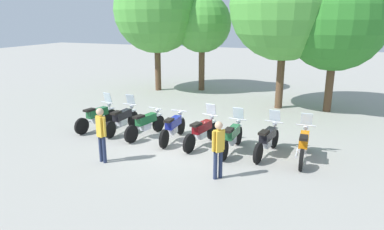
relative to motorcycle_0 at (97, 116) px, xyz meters
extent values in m
plane|color=#9E9B93|center=(3.94, -0.27, -0.52)|extent=(80.00, 80.00, 0.00)
cylinder|color=black|center=(0.14, 0.72, -0.20)|extent=(0.22, 0.65, 0.64)
cylinder|color=black|center=(-0.15, -0.80, -0.20)|extent=(0.22, 0.65, 0.64)
cube|color=silver|center=(0.14, 0.72, 0.14)|extent=(0.18, 0.38, 0.04)
cube|color=#1E6033|center=(0.00, 0.01, 0.15)|extent=(0.43, 0.98, 0.30)
cube|color=silver|center=(-0.01, -0.04, -0.12)|extent=(0.29, 0.43, 0.24)
cube|color=black|center=(-0.07, -0.39, 0.34)|extent=(0.32, 0.48, 0.08)
cylinder|color=silver|center=(0.12, 0.63, 0.12)|extent=(0.09, 0.23, 0.64)
cylinder|color=silver|center=(0.10, 0.54, 0.45)|extent=(0.62, 0.15, 0.04)
sphere|color=silver|center=(0.13, 0.67, 0.33)|extent=(0.19, 0.19, 0.16)
cylinder|color=silver|center=(-0.22, -0.31, -0.18)|extent=(0.20, 0.70, 0.07)
cube|color=silver|center=(0.12, 0.60, 0.65)|extent=(0.38, 0.20, 0.39)
cylinder|color=black|center=(1.16, 0.77, -0.20)|extent=(0.13, 0.64, 0.64)
cylinder|color=black|center=(1.09, -0.78, -0.20)|extent=(0.13, 0.64, 0.64)
cube|color=silver|center=(1.16, 0.77, 0.14)|extent=(0.14, 0.37, 0.04)
cube|color=black|center=(1.12, 0.05, 0.15)|extent=(0.30, 0.96, 0.30)
cube|color=silver|center=(1.12, 0.00, -0.12)|extent=(0.24, 0.41, 0.24)
cube|color=black|center=(1.11, -0.35, 0.34)|extent=(0.26, 0.45, 0.08)
cylinder|color=silver|center=(1.15, 0.68, 0.12)|extent=(0.06, 0.23, 0.64)
cylinder|color=silver|center=(1.15, 0.59, 0.45)|extent=(0.62, 0.06, 0.04)
sphere|color=silver|center=(1.16, 0.72, 0.33)|extent=(0.17, 0.17, 0.16)
cylinder|color=silver|center=(0.95, -0.30, -0.18)|extent=(0.10, 0.70, 0.07)
cube|color=silver|center=(1.15, 0.65, 0.65)|extent=(0.37, 0.15, 0.39)
cylinder|color=black|center=(2.41, 0.57, -0.20)|extent=(0.23, 0.65, 0.64)
cylinder|color=black|center=(2.09, -0.94, -0.20)|extent=(0.23, 0.65, 0.64)
cube|color=silver|center=(2.41, 0.57, 0.14)|extent=(0.19, 0.38, 0.04)
cube|color=#1E6033|center=(2.26, -0.14, 0.15)|extent=(0.45, 0.98, 0.30)
cube|color=silver|center=(2.25, -0.19, -0.12)|extent=(0.30, 0.44, 0.24)
cube|color=black|center=(2.18, -0.53, 0.34)|extent=(0.33, 0.48, 0.08)
cylinder|color=silver|center=(2.39, 0.48, 0.12)|extent=(0.10, 0.23, 0.64)
cylinder|color=silver|center=(2.38, 0.40, 0.45)|extent=(0.61, 0.17, 0.04)
sphere|color=silver|center=(2.40, 0.52, 0.33)|extent=(0.19, 0.19, 0.16)
cylinder|color=silver|center=(2.03, -0.45, -0.18)|extent=(0.22, 0.70, 0.07)
cylinder|color=black|center=(3.36, 0.56, -0.20)|extent=(0.11, 0.64, 0.64)
cylinder|color=black|center=(3.39, -0.99, -0.20)|extent=(0.11, 0.64, 0.64)
cube|color=silver|center=(3.36, 0.56, 0.14)|extent=(0.13, 0.36, 0.04)
cube|color=navy|center=(3.38, -0.16, 0.15)|extent=(0.28, 0.95, 0.30)
cube|color=silver|center=(3.38, -0.21, -0.12)|extent=(0.23, 0.40, 0.24)
cube|color=black|center=(3.38, -0.56, 0.34)|extent=(0.25, 0.44, 0.08)
cylinder|color=silver|center=(3.37, 0.47, 0.12)|extent=(0.05, 0.23, 0.64)
cylinder|color=silver|center=(3.37, 0.38, 0.45)|extent=(0.62, 0.05, 0.04)
sphere|color=silver|center=(3.37, 0.51, 0.33)|extent=(0.16, 0.16, 0.16)
cylinder|color=silver|center=(3.22, -0.51, -0.18)|extent=(0.08, 0.70, 0.07)
cylinder|color=black|center=(4.66, 0.43, -0.20)|extent=(0.23, 0.65, 0.64)
cylinder|color=black|center=(4.35, -1.09, -0.20)|extent=(0.23, 0.65, 0.64)
cube|color=silver|center=(4.66, 0.43, 0.14)|extent=(0.19, 0.38, 0.04)
cube|color=maroon|center=(4.52, -0.28, 0.15)|extent=(0.44, 0.98, 0.30)
cube|color=silver|center=(4.51, -0.33, -0.12)|extent=(0.30, 0.44, 0.24)
cube|color=black|center=(4.44, -0.68, 0.34)|extent=(0.32, 0.48, 0.08)
cylinder|color=silver|center=(4.64, 0.34, 0.12)|extent=(0.09, 0.23, 0.64)
cylinder|color=silver|center=(4.62, 0.25, 0.45)|extent=(0.61, 0.16, 0.04)
sphere|color=silver|center=(4.65, 0.38, 0.33)|extent=(0.19, 0.19, 0.16)
cylinder|color=silver|center=(4.29, -0.60, -0.18)|extent=(0.21, 0.70, 0.07)
cube|color=silver|center=(4.64, 0.31, 0.65)|extent=(0.38, 0.20, 0.39)
cylinder|color=black|center=(5.67, 0.26, -0.20)|extent=(0.13, 0.64, 0.64)
cylinder|color=black|center=(5.59, -1.29, -0.20)|extent=(0.13, 0.64, 0.64)
cube|color=silver|center=(5.67, 0.26, 0.14)|extent=(0.14, 0.37, 0.04)
cube|color=#1E6033|center=(5.64, -0.47, 0.15)|extent=(0.31, 0.96, 0.30)
cube|color=silver|center=(5.63, -0.52, -0.12)|extent=(0.24, 0.41, 0.24)
cube|color=black|center=(5.62, -0.87, 0.34)|extent=(0.26, 0.45, 0.08)
cylinder|color=silver|center=(5.67, 0.17, 0.12)|extent=(0.06, 0.23, 0.64)
cylinder|color=silver|center=(5.66, 0.08, 0.45)|extent=(0.62, 0.07, 0.04)
sphere|color=silver|center=(5.67, 0.21, 0.33)|extent=(0.17, 0.17, 0.16)
cylinder|color=silver|center=(5.46, -0.81, -0.18)|extent=(0.11, 0.70, 0.07)
cube|color=silver|center=(5.67, 0.14, 0.65)|extent=(0.37, 0.15, 0.39)
cylinder|color=black|center=(6.90, 0.38, -0.20)|extent=(0.21, 0.65, 0.64)
cylinder|color=black|center=(6.63, -1.14, -0.20)|extent=(0.21, 0.65, 0.64)
cube|color=silver|center=(6.90, 0.38, 0.14)|extent=(0.18, 0.38, 0.04)
cube|color=black|center=(6.77, -0.33, 0.15)|extent=(0.42, 0.98, 0.30)
cube|color=silver|center=(6.76, -0.38, -0.12)|extent=(0.29, 0.43, 0.24)
cube|color=black|center=(6.70, -0.73, 0.34)|extent=(0.31, 0.47, 0.08)
cylinder|color=silver|center=(6.88, 0.29, 0.12)|extent=(0.09, 0.23, 0.64)
cylinder|color=silver|center=(6.86, 0.20, 0.45)|extent=(0.62, 0.14, 0.04)
sphere|color=silver|center=(6.89, 0.33, 0.33)|extent=(0.19, 0.19, 0.16)
cylinder|color=silver|center=(6.55, -0.65, -0.18)|extent=(0.19, 0.70, 0.07)
cube|color=silver|center=(6.87, 0.26, 0.65)|extent=(0.38, 0.19, 0.39)
cylinder|color=black|center=(7.88, 0.35, -0.20)|extent=(0.10, 0.64, 0.64)
cylinder|color=black|center=(7.89, -1.20, -0.20)|extent=(0.10, 0.64, 0.64)
cube|color=silver|center=(7.88, 0.35, 0.14)|extent=(0.12, 0.36, 0.04)
cube|color=orange|center=(7.89, -0.38, 0.15)|extent=(0.27, 0.95, 0.30)
cube|color=silver|center=(7.89, -0.43, -0.12)|extent=(0.22, 0.40, 0.24)
cube|color=black|center=(7.89, -0.78, 0.34)|extent=(0.24, 0.44, 0.08)
cylinder|color=silver|center=(7.88, 0.26, 0.12)|extent=(0.05, 0.23, 0.64)
cylinder|color=silver|center=(7.88, 0.17, 0.45)|extent=(0.62, 0.04, 0.04)
sphere|color=silver|center=(7.88, 0.30, 0.33)|extent=(0.16, 0.16, 0.16)
cylinder|color=silver|center=(7.73, -0.73, -0.18)|extent=(0.08, 0.70, 0.07)
cube|color=silver|center=(7.88, 0.23, 0.65)|extent=(0.36, 0.14, 0.39)
cylinder|color=#232D4C|center=(5.84, -2.53, -0.12)|extent=(0.16, 0.16, 0.80)
cylinder|color=#232D4C|center=(5.73, -2.66, -0.12)|extent=(0.16, 0.16, 0.80)
cube|color=gold|center=(5.79, -2.60, 0.58)|extent=(0.29, 0.30, 0.60)
cylinder|color=gold|center=(5.89, -2.47, 0.60)|extent=(0.11, 0.11, 0.57)
cylinder|color=gold|center=(5.69, -2.72, 0.60)|extent=(0.11, 0.11, 0.57)
sphere|color=#DBAD89|center=(5.79, -2.60, 1.02)|extent=(0.30, 0.30, 0.22)
cylinder|color=#232D4C|center=(2.24, -2.79, -0.10)|extent=(0.14, 0.14, 0.83)
cylinder|color=#232D4C|center=(2.08, -2.75, -0.10)|extent=(0.14, 0.14, 0.83)
cube|color=gold|center=(2.16, -2.77, 0.63)|extent=(0.27, 0.25, 0.63)
cylinder|color=gold|center=(2.31, -2.81, 0.65)|extent=(0.10, 0.10, 0.59)
cylinder|color=gold|center=(2.01, -2.73, 0.65)|extent=(0.10, 0.10, 0.59)
sphere|color=#DBAD89|center=(2.16, -2.77, 1.09)|extent=(0.28, 0.28, 0.23)
cylinder|color=brown|center=(-1.19, 7.86, 0.97)|extent=(0.36, 0.36, 2.98)
sphere|color=#4C9E3D|center=(-1.19, 7.86, 4.19)|extent=(4.93, 4.93, 4.93)
cylinder|color=brown|center=(1.29, 8.80, 0.88)|extent=(0.36, 0.36, 2.79)
sphere|color=#4C9E3D|center=(1.29, 8.80, 3.46)|extent=(3.41, 3.41, 3.41)
cylinder|color=brown|center=(6.29, 6.01, 1.02)|extent=(0.36, 0.36, 3.07)
sphere|color=#4C9E3D|center=(6.29, 6.01, 4.34)|extent=(5.09, 5.09, 5.09)
cylinder|color=brown|center=(8.53, 6.16, 0.80)|extent=(0.36, 0.36, 2.62)
sphere|color=#2D7A28|center=(8.53, 6.16, 3.70)|extent=(4.56, 4.56, 4.56)
camera|label=1|loc=(8.30, -11.16, 3.79)|focal=32.78mm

